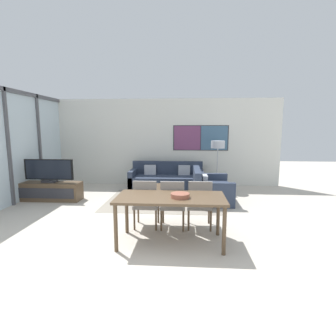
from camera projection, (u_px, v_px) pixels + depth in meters
ground_plane at (121, 266)px, 3.55m from camera, size 24.00×24.00×0.00m
wall_back at (161, 142)px, 8.58m from camera, size 7.74×0.09×2.80m
window_wall_left at (7, 142)px, 6.17m from camera, size 0.07×5.32×2.80m
area_rug at (163, 201)px, 6.77m from camera, size 2.86×2.16×0.01m
tv_console at (50, 191)px, 6.81m from camera, size 1.59×0.48×0.47m
television at (49, 171)px, 6.73m from camera, size 1.28×0.20×0.60m
sofa_main at (167, 180)px, 8.08m from camera, size 2.22×0.95×0.82m
sofa_side at (209, 190)px, 6.77m from camera, size 0.95×1.41×0.82m
coffee_table at (163, 190)px, 6.73m from camera, size 0.93×0.93×0.37m
dining_table at (171, 201)px, 4.18m from camera, size 1.73×0.85×0.78m
dining_chair_left at (146, 202)px, 4.85m from camera, size 0.46×0.46×0.92m
dining_chair_centre at (173, 202)px, 4.81m from camera, size 0.46×0.46×0.92m
dining_chair_right at (200, 202)px, 4.81m from camera, size 0.46×0.46×0.92m
fruit_bowl at (180, 195)px, 4.09m from camera, size 0.30×0.30×0.07m
floor_lamp at (218, 147)px, 7.80m from camera, size 0.41×0.41×1.49m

